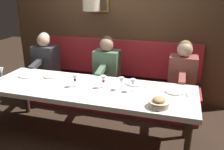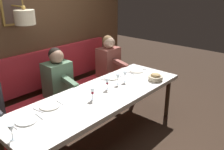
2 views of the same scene
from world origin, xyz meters
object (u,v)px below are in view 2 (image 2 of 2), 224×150
at_px(diner_nearest, 109,58).
at_px(wine_glass_0, 125,74).
at_px(diner_near, 57,74).
at_px(wine_glass_1, 118,77).
at_px(dining_table, 100,98).
at_px(wine_glass_2, 92,91).
at_px(wine_glass_4, 107,82).
at_px(wine_glass_3, 11,129).
at_px(bread_bowl, 156,77).

bearing_deg(diner_nearest, wine_glass_0, 145.97).
height_order(diner_near, wine_glass_1, diner_near).
distance_m(diner_nearest, wine_glass_1, 1.11).
height_order(dining_table, wine_glass_1, wine_glass_1).
bearing_deg(wine_glass_0, wine_glass_1, 83.73).
bearing_deg(wine_glass_2, wine_glass_4, -78.56).
relative_size(wine_glass_2, wine_glass_3, 1.00).
xyz_separation_m(dining_table, wine_glass_3, (-0.07, 1.28, 0.18)).
xyz_separation_m(dining_table, wine_glass_0, (0.03, -0.57, 0.18)).
bearing_deg(diner_near, wine_glass_2, 171.55).
bearing_deg(wine_glass_2, wine_glass_0, -85.35).
height_order(wine_glass_0, wine_glass_4, same).
height_order(wine_glass_0, wine_glass_2, same).
height_order(dining_table, wine_glass_2, wine_glass_2).
relative_size(diner_near, wine_glass_3, 4.82).
distance_m(diner_nearest, diner_near, 1.18).
bearing_deg(wine_glass_1, dining_table, 95.99).
bearing_deg(bread_bowl, diner_near, 39.22).
height_order(diner_nearest, wine_glass_4, diner_nearest).
distance_m(wine_glass_1, bread_bowl, 0.61).
bearing_deg(wine_glass_0, wine_glass_3, 93.01).
bearing_deg(wine_glass_0, diner_near, 35.44).
bearing_deg(wine_glass_1, wine_glass_3, 93.82).
distance_m(dining_table, wine_glass_0, 0.60).
bearing_deg(diner_near, wine_glass_1, -151.23).
distance_m(wine_glass_2, bread_bowl, 1.13).
bearing_deg(dining_table, bread_bowl, -107.66).
xyz_separation_m(diner_near, bread_bowl, (-1.17, -0.96, -0.03)).
xyz_separation_m(dining_table, wine_glass_2, (-0.03, 0.18, 0.18)).
height_order(diner_nearest, wine_glass_1, diner_nearest).
relative_size(diner_nearest, wine_glass_0, 4.82).
height_order(wine_glass_0, wine_glass_3, same).
xyz_separation_m(diner_near, wine_glass_0, (-0.85, -0.61, 0.04)).
relative_size(wine_glass_0, bread_bowl, 0.75).
relative_size(diner_nearest, diner_near, 1.00).
distance_m(wine_glass_1, wine_glass_4, 0.23).
xyz_separation_m(wine_glass_2, wine_glass_4, (0.07, -0.36, 0.00)).
relative_size(diner_near, bread_bowl, 3.60).
bearing_deg(dining_table, diner_near, 2.58).
bearing_deg(bread_bowl, wine_glass_3, 84.19).
bearing_deg(wine_glass_1, wine_glass_0, -96.27).
xyz_separation_m(wine_glass_1, wine_glass_2, (-0.08, 0.60, -0.00)).
relative_size(diner_nearest, wine_glass_2, 4.82).
bearing_deg(bread_bowl, diner_nearest, -10.89).
xyz_separation_m(wine_glass_1, bread_bowl, (-0.34, -0.50, -0.07)).
relative_size(wine_glass_2, bread_bowl, 0.75).
relative_size(wine_glass_2, wine_glass_4, 1.00).
distance_m(wine_glass_2, wine_glass_4, 0.37).
relative_size(dining_table, wine_glass_3, 16.52).
distance_m(diner_near, wine_glass_3, 1.56).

